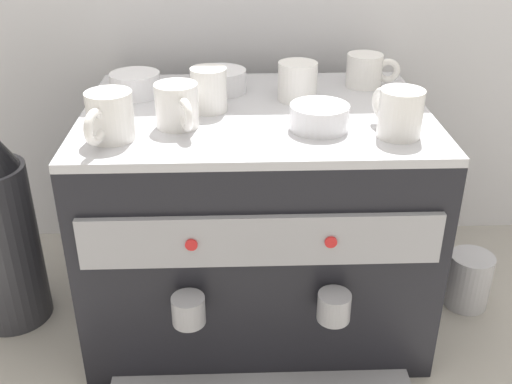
% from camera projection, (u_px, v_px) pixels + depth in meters
% --- Properties ---
extents(ground_plane, '(4.00, 4.00, 0.00)m').
position_uv_depth(ground_plane, '(256.00, 304.00, 1.32)').
color(ground_plane, '#9E998E').
extents(tiled_backsplash_wall, '(2.80, 0.03, 1.09)m').
position_uv_depth(tiled_backsplash_wall, '(251.00, 18.00, 1.36)').
color(tiled_backsplash_wall, silver).
rests_on(tiled_backsplash_wall, ground_plane).
extents(espresso_machine, '(0.64, 0.57, 0.45)m').
position_uv_depth(espresso_machine, '(256.00, 217.00, 1.21)').
color(espresso_machine, black).
rests_on(espresso_machine, ground_plane).
extents(ceramic_cup_0, '(0.07, 0.11, 0.08)m').
position_uv_depth(ceramic_cup_0, '(209.00, 88.00, 1.10)').
color(ceramic_cup_0, white).
rests_on(ceramic_cup_0, espresso_machine).
extents(ceramic_cup_1, '(0.08, 0.12, 0.08)m').
position_uv_depth(ceramic_cup_1, '(109.00, 117.00, 0.97)').
color(ceramic_cup_1, white).
rests_on(ceramic_cup_1, espresso_machine).
extents(ceramic_cup_2, '(0.07, 0.11, 0.08)m').
position_uv_depth(ceramic_cup_2, '(178.00, 106.00, 1.02)').
color(ceramic_cup_2, white).
rests_on(ceramic_cup_2, espresso_machine).
extents(ceramic_cup_3, '(0.07, 0.11, 0.08)m').
position_uv_depth(ceramic_cup_3, '(399.00, 112.00, 0.99)').
color(ceramic_cup_3, white).
rests_on(ceramic_cup_3, espresso_machine).
extents(ceramic_cup_4, '(0.07, 0.11, 0.07)m').
position_uv_depth(ceramic_cup_4, '(296.00, 81.00, 1.15)').
color(ceramic_cup_4, white).
rests_on(ceramic_cup_4, espresso_machine).
extents(ceramic_cup_5, '(0.11, 0.07, 0.07)m').
position_uv_depth(ceramic_cup_5, '(366.00, 70.00, 1.22)').
color(ceramic_cup_5, white).
rests_on(ceramic_cup_5, espresso_machine).
extents(ceramic_bowl_0, '(0.10, 0.10, 0.04)m').
position_uv_depth(ceramic_bowl_0, '(220.00, 81.00, 1.20)').
color(ceramic_bowl_0, white).
rests_on(ceramic_bowl_0, espresso_machine).
extents(ceramic_bowl_1, '(0.10, 0.10, 0.04)m').
position_uv_depth(ceramic_bowl_1, '(135.00, 85.00, 1.18)').
color(ceramic_bowl_1, white).
rests_on(ceramic_bowl_1, espresso_machine).
extents(ceramic_bowl_2, '(0.10, 0.10, 0.04)m').
position_uv_depth(ceramic_bowl_2, '(319.00, 118.00, 1.02)').
color(ceramic_bowl_2, white).
rests_on(ceramic_bowl_2, espresso_machine).
extents(milk_pitcher, '(0.09, 0.09, 0.12)m').
position_uv_depth(milk_pitcher, '(469.00, 280.00, 1.30)').
color(milk_pitcher, '#B7B7BC').
rests_on(milk_pitcher, ground_plane).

